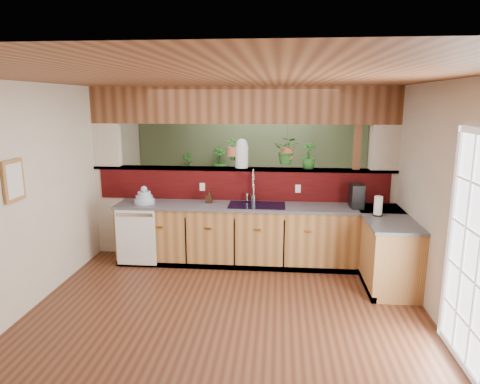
# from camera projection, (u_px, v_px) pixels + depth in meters

# --- Properties ---
(ground) EXTENTS (4.60, 7.00, 0.01)m
(ground) POSITION_uv_depth(u_px,v_px,m) (233.00, 291.00, 5.48)
(ground) COLOR #502A18
(ground) RESTS_ON ground
(ceiling) EXTENTS (4.60, 7.00, 0.01)m
(ceiling) POSITION_uv_depth(u_px,v_px,m) (232.00, 82.00, 4.93)
(ceiling) COLOR brown
(ceiling) RESTS_ON ground
(wall_back) EXTENTS (4.60, 0.02, 2.60)m
(wall_back) POSITION_uv_depth(u_px,v_px,m) (251.00, 156.00, 8.61)
(wall_back) COLOR beige
(wall_back) RESTS_ON ground
(wall_front) EXTENTS (4.60, 0.02, 2.60)m
(wall_front) POSITION_uv_depth(u_px,v_px,m) (142.00, 365.00, 1.80)
(wall_front) COLOR beige
(wall_front) RESTS_ON ground
(wall_left) EXTENTS (0.02, 7.00, 2.60)m
(wall_left) POSITION_uv_depth(u_px,v_px,m) (52.00, 188.00, 5.41)
(wall_left) COLOR beige
(wall_left) RESTS_ON ground
(wall_right) EXTENTS (0.02, 7.00, 2.60)m
(wall_right) POSITION_uv_depth(u_px,v_px,m) (428.00, 196.00, 5.00)
(wall_right) COLOR beige
(wall_right) RESTS_ON ground
(pass_through_partition) EXTENTS (4.60, 0.21, 2.60)m
(pass_through_partition) POSITION_uv_depth(u_px,v_px,m) (244.00, 181.00, 6.54)
(pass_through_partition) COLOR beige
(pass_through_partition) RESTS_ON ground
(pass_through_ledge) EXTENTS (4.60, 0.21, 0.04)m
(pass_through_ledge) POSITION_uv_depth(u_px,v_px,m) (242.00, 169.00, 6.51)
(pass_through_ledge) COLOR brown
(pass_through_ledge) RESTS_ON ground
(header_beam) EXTENTS (4.60, 0.15, 0.55)m
(header_beam) POSITION_uv_depth(u_px,v_px,m) (242.00, 105.00, 6.31)
(header_beam) COLOR brown
(header_beam) RESTS_ON ground
(sage_backwall) EXTENTS (4.55, 0.02, 2.55)m
(sage_backwall) POSITION_uv_depth(u_px,v_px,m) (251.00, 156.00, 8.59)
(sage_backwall) COLOR #586A48
(sage_backwall) RESTS_ON ground
(countertop) EXTENTS (4.14, 1.52, 0.90)m
(countertop) POSITION_uv_depth(u_px,v_px,m) (297.00, 238.00, 6.16)
(countertop) COLOR olive
(countertop) RESTS_ON ground
(dishwasher) EXTENTS (0.58, 0.03, 0.82)m
(dishwasher) POSITION_uv_depth(u_px,v_px,m) (136.00, 238.00, 6.16)
(dishwasher) COLOR white
(dishwasher) RESTS_ON ground
(navy_sink) EXTENTS (0.82, 0.50, 0.18)m
(navy_sink) POSITION_uv_depth(u_px,v_px,m) (257.00, 210.00, 6.23)
(navy_sink) COLOR black
(navy_sink) RESTS_ON countertop
(french_door) EXTENTS (0.06, 1.02, 2.16)m
(french_door) POSITION_uv_depth(u_px,v_px,m) (471.00, 255.00, 3.79)
(french_door) COLOR white
(french_door) RESTS_ON ground
(framed_print) EXTENTS (0.04, 0.35, 0.45)m
(framed_print) POSITION_uv_depth(u_px,v_px,m) (14.00, 181.00, 4.58)
(framed_print) COLOR olive
(framed_print) RESTS_ON wall_left
(faucet) EXTENTS (0.22, 0.22, 0.51)m
(faucet) POSITION_uv_depth(u_px,v_px,m) (253.00, 185.00, 6.31)
(faucet) COLOR #B7B7B2
(faucet) RESTS_ON countertop
(dish_stack) EXTENTS (0.30, 0.30, 0.26)m
(dish_stack) POSITION_uv_depth(u_px,v_px,m) (144.00, 198.00, 6.30)
(dish_stack) COLOR #A0B3CF
(dish_stack) RESTS_ON countertop
(soap_dispenser) EXTENTS (0.09, 0.09, 0.20)m
(soap_dispenser) POSITION_uv_depth(u_px,v_px,m) (209.00, 196.00, 6.34)
(soap_dispenser) COLOR #3D2216
(soap_dispenser) RESTS_ON countertop
(coffee_maker) EXTENTS (0.18, 0.30, 0.33)m
(coffee_maker) POSITION_uv_depth(u_px,v_px,m) (357.00, 197.00, 6.05)
(coffee_maker) COLOR black
(coffee_maker) RESTS_ON countertop
(paper_towel) EXTENTS (0.13, 0.13, 0.28)m
(paper_towel) POSITION_uv_depth(u_px,v_px,m) (378.00, 206.00, 5.62)
(paper_towel) COLOR black
(paper_towel) RESTS_ON countertop
(glass_jar) EXTENTS (0.20, 0.20, 0.44)m
(glass_jar) POSITION_uv_depth(u_px,v_px,m) (242.00, 153.00, 6.46)
(glass_jar) COLOR silver
(glass_jar) RESTS_ON pass_through_ledge
(ledge_plant_right) EXTENTS (0.26, 0.26, 0.39)m
(ledge_plant_right) POSITION_uv_depth(u_px,v_px,m) (308.00, 156.00, 6.37)
(ledge_plant_right) COLOR #21551D
(ledge_plant_right) RESTS_ON pass_through_ledge
(hanging_plant_a) EXTENTS (0.22, 0.18, 0.48)m
(hanging_plant_a) POSITION_uv_depth(u_px,v_px,m) (232.00, 142.00, 6.43)
(hanging_plant_a) COLOR brown
(hanging_plant_a) RESTS_ON header_beam
(hanging_plant_b) EXTENTS (0.44, 0.41, 0.53)m
(hanging_plant_b) POSITION_uv_depth(u_px,v_px,m) (287.00, 139.00, 6.35)
(hanging_plant_b) COLOR brown
(hanging_plant_b) RESTS_ON header_beam
(shelving_console) EXTENTS (1.42, 0.45, 0.94)m
(shelving_console) POSITION_uv_depth(u_px,v_px,m) (206.00, 196.00, 8.62)
(shelving_console) COLOR black
(shelving_console) RESTS_ON ground
(shelf_plant_a) EXTENTS (0.23, 0.17, 0.42)m
(shelf_plant_a) POSITION_uv_depth(u_px,v_px,m) (188.00, 163.00, 8.51)
(shelf_plant_a) COLOR #21551D
(shelf_plant_a) RESTS_ON shelving_console
(shelf_plant_b) EXTENTS (0.33, 0.33, 0.52)m
(shelf_plant_b) POSITION_uv_depth(u_px,v_px,m) (219.00, 161.00, 8.44)
(shelf_plant_b) COLOR #21551D
(shelf_plant_b) RESTS_ON shelving_console
(floor_plant) EXTENTS (0.89, 0.84, 0.79)m
(floor_plant) POSITION_uv_depth(u_px,v_px,m) (301.00, 219.00, 7.36)
(floor_plant) COLOR #21551D
(floor_plant) RESTS_ON ground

